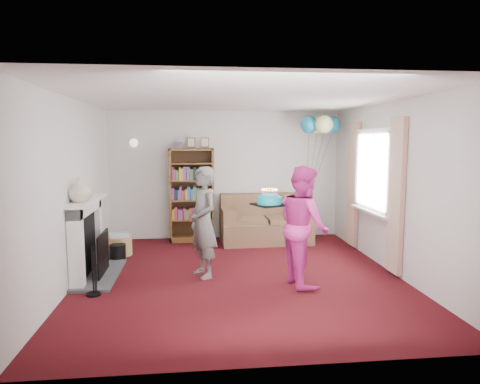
{
  "coord_description": "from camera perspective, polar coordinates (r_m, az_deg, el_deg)",
  "views": [
    {
      "loc": [
        -0.63,
        -5.91,
        1.93
      ],
      "look_at": [
        0.08,
        0.6,
        1.14
      ],
      "focal_mm": 32.0,
      "sensor_mm": 36.0,
      "label": 1
    }
  ],
  "objects": [
    {
      "name": "ceiling",
      "position": [
        5.97,
        -0.1,
        12.43
      ],
      "size": [
        4.5,
        5.0,
        0.01
      ],
      "primitive_type": "cube",
      "color": "white",
      "rests_on": "wall_back"
    },
    {
      "name": "bookcase",
      "position": [
        8.27,
        -6.46,
        -0.45
      ],
      "size": [
        0.84,
        0.42,
        1.99
      ],
      "color": "#472B14",
      "rests_on": "ground"
    },
    {
      "name": "person_striped",
      "position": [
        6.06,
        -4.91,
        -4.02
      ],
      "size": [
        0.57,
        0.67,
        1.57
      ],
      "primitive_type": "imported",
      "rotation": [
        0.0,
        0.0,
        -1.15
      ],
      "color": "black",
      "rests_on": "ground"
    },
    {
      "name": "wall_sconce",
      "position": [
        8.35,
        -13.99,
        6.37
      ],
      "size": [
        0.16,
        0.23,
        0.16
      ],
      "color": "gold",
      "rests_on": "ground"
    },
    {
      "name": "fireplace",
      "position": [
        6.43,
        -19.24,
        -6.24
      ],
      "size": [
        0.55,
        1.8,
        1.12
      ],
      "color": "#3F3F42",
      "rests_on": "ground"
    },
    {
      "name": "balloons",
      "position": [
        8.26,
        10.69,
        8.8
      ],
      "size": [
        0.77,
        0.77,
        1.72
      ],
      "color": "#3F3F3F",
      "rests_on": "ground"
    },
    {
      "name": "wall_left",
      "position": [
        6.17,
        -21.47,
        0.08
      ],
      "size": [
        0.02,
        5.0,
        2.5
      ],
      "primitive_type": "cube",
      "color": "silver",
      "rests_on": "ground"
    },
    {
      "name": "window_bay",
      "position": [
        7.14,
        17.26,
        0.74
      ],
      "size": [
        0.14,
        2.02,
        2.2
      ],
      "color": "white",
      "rests_on": "ground"
    },
    {
      "name": "ground",
      "position": [
        6.25,
        -0.09,
        -11.1
      ],
      "size": [
        5.0,
        5.0,
        0.0
      ],
      "primitive_type": "plane",
      "color": "black",
      "rests_on": "ground"
    },
    {
      "name": "wicker_basket",
      "position": [
        7.55,
        -15.81,
        -6.83
      ],
      "size": [
        0.42,
        0.42,
        0.38
      ],
      "rotation": [
        0.0,
        0.0,
        0.29
      ],
      "color": "#A8864E",
      "rests_on": "ground"
    },
    {
      "name": "birthday_cake",
      "position": [
        5.76,
        3.94,
        -1.12
      ],
      "size": [
        0.39,
        0.39,
        0.22
      ],
      "rotation": [
        0.0,
        0.0,
        0.4
      ],
      "color": "black",
      "rests_on": "ground"
    },
    {
      "name": "wall_back",
      "position": [
        8.47,
        -1.9,
        2.3
      ],
      "size": [
        4.5,
        0.02,
        2.5
      ],
      "primitive_type": "cube",
      "color": "silver",
      "rests_on": "ground"
    },
    {
      "name": "person_magenta",
      "position": [
        5.78,
        8.48,
        -4.43
      ],
      "size": [
        0.71,
        0.86,
        1.6
      ],
      "primitive_type": "imported",
      "rotation": [
        0.0,
        0.0,
        1.71
      ],
      "color": "#CE2989",
      "rests_on": "ground"
    },
    {
      "name": "sofa",
      "position": [
        8.25,
        3.35,
        -4.26
      ],
      "size": [
        1.68,
        0.89,
        0.89
      ],
      "rotation": [
        0.0,
        0.0,
        0.03
      ],
      "color": "brown",
      "rests_on": "ground"
    },
    {
      "name": "wall_right",
      "position": [
        6.61,
        19.77,
        0.59
      ],
      "size": [
        0.02,
        5.0,
        2.5
      ],
      "primitive_type": "cube",
      "color": "silver",
      "rests_on": "ground"
    },
    {
      "name": "mantel_vase",
      "position": [
        5.98,
        -20.57,
        0.28
      ],
      "size": [
        0.32,
        0.32,
        0.32
      ],
      "primitive_type": "imported",
      "rotation": [
        0.0,
        0.0,
        -0.05
      ],
      "color": "beige",
      "rests_on": "fireplace"
    }
  ]
}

